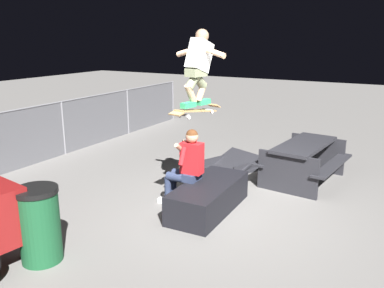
# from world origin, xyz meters

# --- Properties ---
(ground_plane) EXTENTS (40.00, 40.00, 0.00)m
(ground_plane) POSITION_xyz_m (0.00, 0.00, 0.00)
(ground_plane) COLOR slate
(ledge_box_main) EXTENTS (1.69, 0.75, 0.46)m
(ledge_box_main) POSITION_xyz_m (0.01, 0.14, 0.23)
(ledge_box_main) COLOR black
(ledge_box_main) RESTS_ON ground
(person_sitting_on_ledge) EXTENTS (0.59, 0.76, 1.29)m
(person_sitting_on_ledge) POSITION_xyz_m (-0.00, 0.55, 0.71)
(person_sitting_on_ledge) COLOR #2D3856
(person_sitting_on_ledge) RESTS_ON ground
(skateboard) EXTENTS (1.04, 0.37, 0.14)m
(skateboard) POSITION_xyz_m (-0.04, 0.35, 1.60)
(skateboard) COLOR #AD8451
(skater_airborne) EXTENTS (0.63, 0.89, 1.12)m
(skater_airborne) POSITION_xyz_m (0.02, 0.34, 2.28)
(skater_airborne) COLOR #2D9E66
(kicker_ramp) EXTENTS (1.20, 1.14, 0.41)m
(kicker_ramp) POSITION_xyz_m (2.06, 0.67, 0.07)
(kicker_ramp) COLOR #28282D
(kicker_ramp) RESTS_ON ground
(picnic_table_back) EXTENTS (1.83, 1.51, 0.75)m
(picnic_table_back) POSITION_xyz_m (2.09, -0.81, 0.50)
(picnic_table_back) COLOR #28282D
(picnic_table_back) RESTS_ON ground
(trash_bin) EXTENTS (0.52, 0.52, 0.95)m
(trash_bin) POSITION_xyz_m (-2.32, 1.27, 0.48)
(trash_bin) COLOR #19512D
(trash_bin) RESTS_ON ground
(fence_back) EXTENTS (12.05, 0.05, 1.26)m
(fence_back) POSITION_xyz_m (-0.00, 4.54, 0.67)
(fence_back) COLOR slate
(fence_back) RESTS_ON ground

